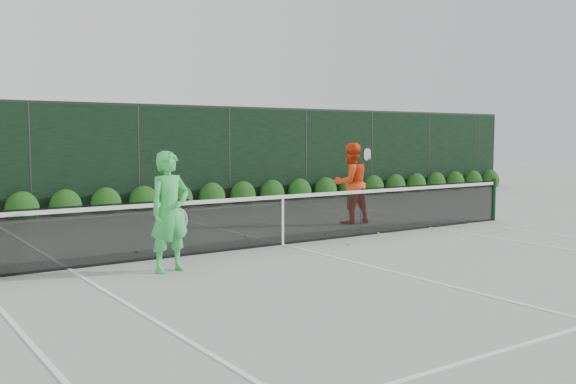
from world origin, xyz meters
TOP-DOWN VIEW (x-y plane):
  - ground at (0.00, 0.00)m, footprint 80.00×80.00m
  - tennis_net at (-0.02, 0.00)m, footprint 12.90×0.10m
  - player_woman at (-2.83, -1.05)m, footprint 0.76×0.57m
  - player_man at (3.08, 1.61)m, footprint 1.00×0.81m
  - court_lines at (0.00, 0.00)m, footprint 11.03×23.83m
  - windscreen_fence at (0.00, -2.71)m, footprint 32.00×21.07m
  - hedge_row at (-0.00, 7.15)m, footprint 31.66×0.65m
  - tennis_balls at (0.38, 0.27)m, footprint 5.11×2.00m

SIDE VIEW (x-z plane):
  - ground at x=0.00m, z-range 0.00..0.00m
  - court_lines at x=0.00m, z-range 0.00..0.01m
  - tennis_balls at x=0.38m, z-range 0.00..0.07m
  - hedge_row at x=0.00m, z-range -0.23..0.70m
  - tennis_net at x=-0.02m, z-range 0.00..1.07m
  - player_woman at x=-2.83m, z-range 0.00..1.89m
  - player_man at x=3.08m, z-range 0.00..1.96m
  - windscreen_fence at x=0.00m, z-range -0.02..3.04m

